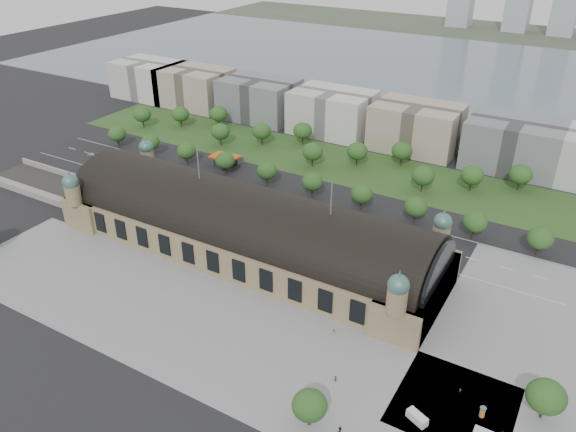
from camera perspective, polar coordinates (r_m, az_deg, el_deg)
The scene contains 64 objects.
ground at distance 214.78m, azimuth -4.28°, elevation -3.54°, with size 900.00×900.00×0.00m, color black.
station at distance 209.49m, azimuth -4.38°, elevation -1.16°, with size 150.00×48.40×44.30m.
track_cutting at distance 283.96m, azimuth -23.25°, elevation 2.67°, with size 70.00×24.00×3.10m.
plaza_south at distance 181.76m, azimuth -9.57°, elevation -10.77°, with size 190.00×48.00×0.12m, color gray.
plaza_east at distance 187.10m, azimuth 23.42°, elevation -11.83°, with size 56.00×100.00×0.12m, color gray.
road_slab at distance 251.88m, azimuth -3.19°, elevation 1.68°, with size 260.00×26.00×0.10m, color black.
grass_belt at distance 292.73m, azimuth 3.58°, elevation 5.68°, with size 300.00×45.00×0.10m, color #2F4F1F.
petrol_station at distance 288.67m, azimuth -5.88°, elevation 5.87°, with size 14.00×13.00×5.05m.
lake at distance 472.36m, azimuth 17.09°, elevation 13.51°, with size 700.00×320.00×0.08m, color slate.
far_shore at distance 664.47m, azimuth 21.82°, elevation 16.91°, with size 700.00×120.00×0.14m, color #44513D.
office_0 at distance 406.63m, azimuth -13.92°, elevation 13.34°, with size 45.00×32.00×24.00m, color silver.
office_1 at distance 380.67m, azimuth -9.41°, elevation 12.76°, with size 45.00×32.00×24.00m, color tan.
office_2 at distance 351.94m, azimuth -2.93°, elevation 11.79°, with size 45.00×32.00×24.00m, color slate.
office_3 at distance 328.34m, azimuth 4.53°, elevation 10.48°, with size 45.00×32.00×24.00m, color silver.
office_4 at distance 311.06m, azimuth 12.90°, elevation 8.79°, with size 45.00×32.00×24.00m, color tan.
office_5 at distance 301.18m, azimuth 21.93°, elevation 6.74°, with size 45.00×32.00×24.00m, color slate.
tree_row_0 at distance 320.47m, azimuth -16.97°, elevation 7.98°, with size 9.60×9.60×11.52m.
tree_row_1 at distance 304.06m, azimuth -13.80°, elevation 7.30°, with size 9.60×9.60×11.52m.
tree_row_2 at distance 288.72m, azimuth -10.29°, elevation 6.52°, with size 9.60×9.60×11.52m.
tree_row_3 at distance 274.62m, azimuth -6.42°, elevation 5.63°, with size 9.60×9.60×11.52m.
tree_row_4 at distance 261.96m, azimuth -2.16°, elevation 4.62°, with size 9.60×9.60×11.52m.
tree_row_5 at distance 250.96m, azimuth 2.48°, elevation 3.48°, with size 9.60×9.60×11.52m.
tree_row_6 at distance 241.85m, azimuth 7.50°, elevation 2.22°, with size 9.60×9.60×11.52m.
tree_row_7 at distance 234.85m, azimuth 12.85°, elevation 0.86°, with size 9.60×9.60×11.52m.
tree_row_8 at distance 230.16m, azimuth 18.47°, elevation -0.58°, with size 9.60×9.60×11.52m.
tree_row_9 at distance 227.90m, azimuth 24.27°, elevation -2.05°, with size 9.60×9.60×11.52m.
tree_belt_0 at distance 346.61m, azimuth -14.60°, elevation 9.95°, with size 10.40×10.40×12.48m.
tree_belt_1 at distance 342.40m, azimuth -10.87°, elevation 10.13°, with size 10.40×10.40×12.48m.
tree_belt_2 at distance 339.63m, azimuth -7.07°, elevation 10.28°, with size 10.40×10.40×12.48m.
tree_belt_3 at distance 310.71m, azimuth -6.90°, elevation 8.52°, with size 10.40×10.40×12.48m.
tree_belt_4 at distance 309.52m, azimuth -2.70°, elevation 8.61°, with size 10.40×10.40×12.48m.
tree_belt_5 at distance 309.97m, azimuth 1.50°, elevation 8.67°, with size 10.40×10.40×12.48m.
tree_belt_6 at distance 281.85m, azimuth 2.51°, elevation 6.54°, with size 10.40×10.40×12.48m.
tree_belt_7 at distance 284.38m, azimuth 7.06°, elevation 6.55°, with size 10.40×10.40×12.48m.
tree_belt_8 at distance 288.64m, azimuth 11.50°, elevation 6.53°, with size 10.40×10.40×12.48m.
tree_belt_9 at distance 262.37m, azimuth 13.57°, elevation 3.98°, with size 10.40×10.40×12.48m.
tree_belt_10 at distance 269.13m, azimuth 18.20°, elevation 3.96°, with size 10.40×10.40×12.48m.
tree_belt_11 at distance 277.56m, azimuth 22.58°, elevation 3.91°, with size 10.40×10.40×12.48m.
tree_plaza_ne at distance 160.85m, azimuth 24.76°, elevation -16.31°, with size 10.00×10.00×11.69m.
tree_plaza_s at distance 146.29m, azimuth 2.20°, elevation -18.66°, with size 9.00×9.00×10.64m.
traffic_car_0 at distance 315.28m, azimuth -19.38°, elevation 5.95°, with size 1.88×4.68×1.60m, color #BCBBBE.
traffic_car_1 at distance 292.30m, azimuth -14.79°, elevation 4.88°, with size 1.68×4.82×1.59m, color gray.
traffic_car_2 at distance 273.84m, azimuth -10.81°, elevation 3.67°, with size 2.31×5.00×1.39m, color black.
traffic_car_3 at distance 269.62m, azimuth -7.61°, elevation 3.52°, with size 1.85×4.56×1.32m, color #992C13.
traffic_car_4 at distance 238.91m, azimuth 2.38°, elevation 0.30°, with size 1.74×4.34×1.48m, color #192748.
traffic_car_5 at distance 227.33m, azimuth 10.75°, elevation -1.85°, with size 1.39×3.99×1.32m, color #4F5056.
traffic_car_6 at distance 217.44m, azimuth 14.65°, elevation -3.87°, with size 2.13×4.62×1.28m, color silver.
parked_car_0 at distance 265.25m, azimuth -12.05°, elevation 2.68°, with size 1.41×4.05×1.33m, color black.
parked_car_1 at distance 261.02m, azimuth -12.20°, elevation 2.23°, with size 2.43×5.28×1.47m, color maroon.
parked_car_2 at distance 268.44m, azimuth -14.06°, elevation 2.76°, with size 1.93×4.75×1.38m, color #16213F.
parked_car_3 at distance 266.00m, azimuth -13.46°, elevation 2.59°, with size 1.59×3.96×1.35m, color #4E5155.
parked_car_4 at distance 252.89m, azimuth -9.50°, elevation 1.63°, with size 1.72×4.94×1.63m, color silver.
parked_car_5 at distance 249.09m, azimuth -8.80°, elevation 1.25°, with size 2.74×5.95×1.65m, color #909498.
parked_car_6 at distance 238.16m, azimuth -5.03°, elevation 0.13°, with size 2.32×5.70×1.65m, color black.
bus_west at distance 241.01m, azimuth -3.79°, elevation 0.77°, with size 2.71×11.57×3.22m, color red.
bus_mid at distance 233.39m, azimuth 1.95°, elevation -0.21°, with size 2.53×10.81×3.01m, color beige.
bus_east at distance 218.86m, azimuth 8.57°, elevation -2.59°, with size 3.01×12.85×3.58m, color silver.
van_south at distance 154.70m, azimuth 12.89°, elevation -19.30°, with size 6.14×4.40×2.47m.
advertising_column at distance 159.69m, azimuth 19.15°, elevation -18.29°, with size 1.65×1.65×3.13m.
pedestrian_0 at distance 175.38m, azimuth 4.68°, elevation -11.69°, with size 0.96×0.55×1.96m, color gray.
pedestrian_1 at distance 161.05m, azimuth 4.85°, elevation -16.18°, with size 0.72×0.47×1.97m, color gray.
pedestrian_2 at distance 164.70m, azimuth 17.12°, elevation -16.53°, with size 0.77×0.44×1.59m, color gray.
pedestrian_3 at distance 155.03m, azimuth 12.23°, elevation -19.28°, with size 0.92×0.44×1.57m, color gray.
pedestrian_4 at distance 149.32m, azimuth 5.28°, elevation -20.87°, with size 1.28×0.56×1.98m, color gray.
Camera 1 is at (105.51, -147.97, 114.47)m, focal length 35.00 mm.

